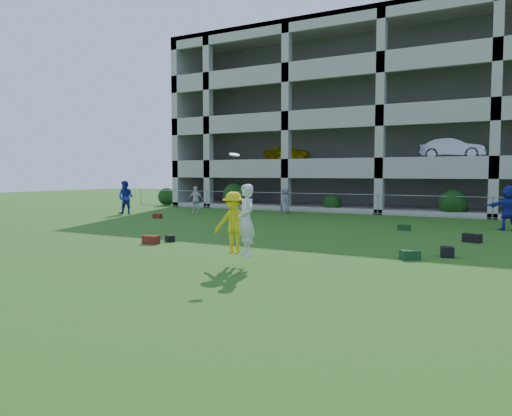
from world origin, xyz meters
The scene contains 16 objects.
ground centered at (0.00, 0.00, 0.00)m, with size 100.00×100.00×0.00m, color #235114.
bystander_a centered at (-12.99, 12.19, 0.98)m, with size 0.96×0.74×1.97m, color navy.
bystander_b centered at (-9.70, 14.55, 0.81)m, with size 0.95×0.40×1.62m, color silver.
bystander_c centered at (-5.08, 17.24, 0.78)m, with size 0.76×0.50×1.56m, color slate.
bystander_d centered at (6.93, 13.92, 0.95)m, with size 1.75×0.56×1.89m, color #212C99.
bag_red_a centered at (-3.46, 3.46, 0.14)m, with size 0.55×0.30×0.28m, color #5C1D0F.
bag_black_b centered at (-3.29, 4.25, 0.11)m, with size 0.40×0.25×0.22m, color black.
bag_green_c centered at (4.90, 4.62, 0.13)m, with size 0.50×0.35×0.26m, color black.
crate_d centered at (5.75, 5.52, 0.15)m, with size 0.35×0.35×0.30m, color black.
bag_black_e centered at (6.03, 9.18, 0.15)m, with size 0.60×0.30×0.30m, color black.
bag_red_f centered at (-9.62, 11.01, 0.12)m, with size 0.45×0.28×0.24m, color #5A1A0F.
bag_green_g centered at (3.14, 11.69, 0.12)m, with size 0.50×0.30×0.25m, color #143312.
frisbee_contest centered at (1.23, 1.43, 1.15)m, with size 1.41×0.87×2.64m.
parking_garage centered at (-0.01, 27.70, 6.01)m, with size 30.00×14.00×12.00m.
fence centered at (0.00, 19.00, 0.61)m, with size 36.06×0.06×1.20m.
shrub_row centered at (4.59, 19.70, 1.51)m, with size 34.38×2.52×3.50m.
Camera 1 is at (7.87, -9.48, 2.40)m, focal length 35.00 mm.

